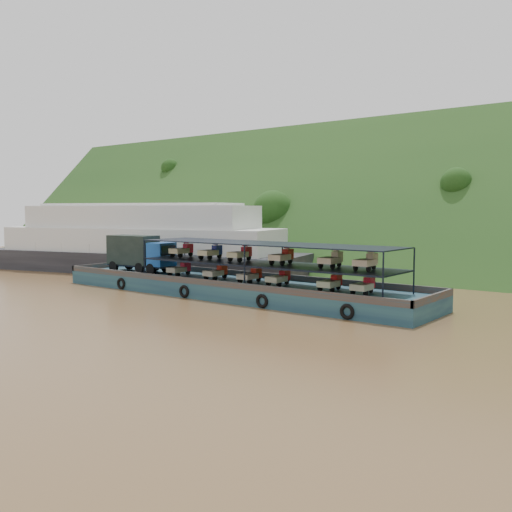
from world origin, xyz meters
The scene contains 4 objects.
ground centered at (0.00, 0.00, 0.00)m, with size 160.00×160.00×0.00m, color brown.
hillside centered at (0.00, 36.00, 0.00)m, with size 140.00×28.00×28.00m, color #1B3B15.
cargo_barge centered at (-3.81, 0.55, 1.17)m, with size 35.00×7.18×4.70m.
passenger_ferry centered at (-23.29, 8.37, 3.43)m, with size 40.35×19.60×7.93m.
Camera 1 is at (28.22, -35.64, 7.21)m, focal length 40.00 mm.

